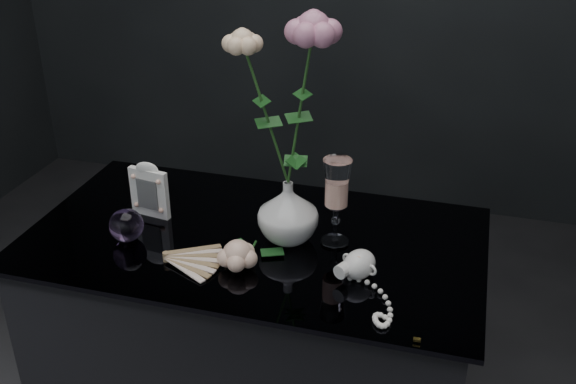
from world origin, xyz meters
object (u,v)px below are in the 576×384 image
(vase, at_px, (288,212))
(picture_frame, at_px, (149,189))
(pearl_jar, at_px, (359,263))
(paperweight, at_px, (126,225))
(loose_rose, at_px, (238,254))
(wine_glass, at_px, (336,203))

(vase, distance_m, picture_frame, 0.35)
(picture_frame, relative_size, pearl_jar, 0.64)
(picture_frame, xyz_separation_m, paperweight, (0.00, -0.12, -0.03))
(vase, distance_m, loose_rose, 0.16)
(pearl_jar, bearing_deg, wine_glass, 150.02)
(wine_glass, distance_m, loose_rose, 0.25)
(vase, height_order, pearl_jar, vase)
(paperweight, bearing_deg, wine_glass, 14.60)
(wine_glass, distance_m, paperweight, 0.48)
(wine_glass, bearing_deg, pearl_jar, -56.65)
(vase, bearing_deg, picture_frame, 177.22)
(pearl_jar, bearing_deg, vase, 177.54)
(vase, relative_size, wine_glass, 0.70)
(vase, relative_size, loose_rose, 0.76)
(paperweight, bearing_deg, vase, 16.54)
(vase, xyz_separation_m, wine_glass, (0.11, 0.01, 0.03))
(picture_frame, relative_size, paperweight, 1.83)
(vase, xyz_separation_m, loose_rose, (-0.07, -0.14, -0.04))
(picture_frame, bearing_deg, paperweight, -81.39)
(pearl_jar, bearing_deg, loose_rose, -144.89)
(loose_rose, bearing_deg, wine_glass, 47.55)
(vase, distance_m, wine_glass, 0.11)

